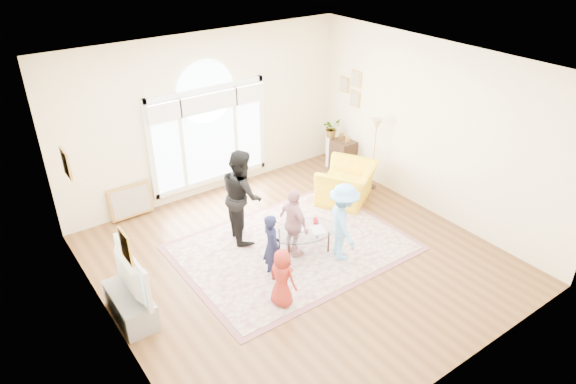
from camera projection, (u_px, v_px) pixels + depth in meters
ground at (299, 259)px, 8.52m from camera, size 6.00×6.00×0.00m
room_shell at (211, 120)px, 9.78m from camera, size 6.00×6.00×6.00m
area_rug at (293, 247)px, 8.81m from camera, size 3.60×2.60×0.02m
rug_border at (293, 248)px, 8.81m from camera, size 3.80×2.80×0.01m
tv_console at (130, 305)px, 7.23m from camera, size 0.45×1.00×0.42m
television at (125, 275)px, 6.97m from camera, size 0.17×1.14×0.66m
coffee_table at (304, 231)px, 8.54m from camera, size 1.26×0.96×0.54m
armchair at (347, 184)px, 10.08m from camera, size 1.49×1.44×0.74m
side_cabinet at (343, 156)px, 11.27m from camera, size 0.40×0.50×0.70m
floor_lamp at (376, 130)px, 10.12m from camera, size 0.24×0.24×1.51m
plant_pedestal at (330, 151)px, 11.46m from camera, size 0.20×0.20×0.70m
potted_plant at (331, 128)px, 11.19m from camera, size 0.41×0.36×0.42m
leaning_picture at (133, 217)px, 9.69m from camera, size 0.80×0.14×0.62m
child_red at (282, 278)px, 7.34m from camera, size 0.42×0.52×0.93m
child_navy at (272, 246)px, 7.87m from camera, size 0.31×0.43×1.10m
child_black at (242, 195)px, 8.70m from camera, size 0.81×0.94×1.65m
child_pink at (294, 224)px, 8.33m from camera, size 0.30×0.71×1.21m
child_blue at (343, 222)px, 8.24m from camera, size 0.80×1.00×1.35m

